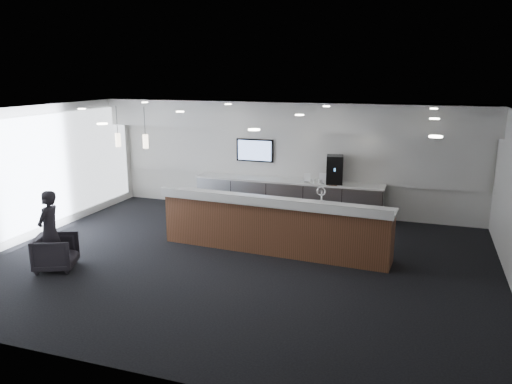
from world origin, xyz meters
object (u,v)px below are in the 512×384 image
(coffee_machine, at_px, (335,170))
(armchair, at_px, (56,252))
(service_counter, at_px, (274,225))
(lounge_guest, at_px, (49,230))

(coffee_machine, relative_size, armchair, 0.97)
(coffee_machine, xyz_separation_m, armchair, (-4.45, -5.11, -0.97))
(service_counter, bearing_deg, lounge_guest, -144.85)
(service_counter, height_order, armchair, service_counter)
(service_counter, height_order, lounge_guest, lounge_guest)
(coffee_machine, distance_m, armchair, 6.85)
(service_counter, bearing_deg, coffee_machine, 78.10)
(service_counter, distance_m, lounge_guest, 4.44)
(lounge_guest, bearing_deg, armchair, 92.64)
(service_counter, relative_size, armchair, 6.78)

